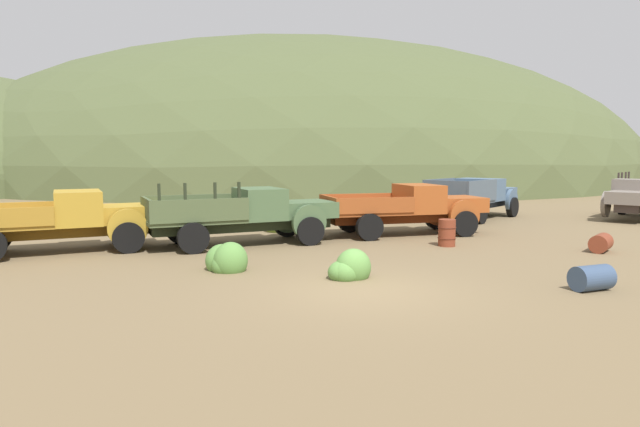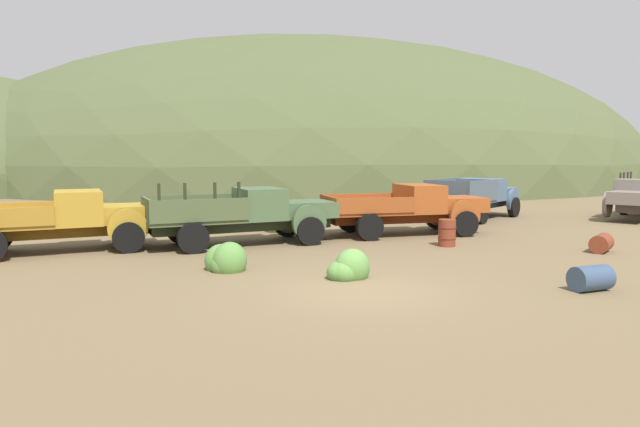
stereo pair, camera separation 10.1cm
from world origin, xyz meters
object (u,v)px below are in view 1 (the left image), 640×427
Objects in this scene: truck_chalk_blue at (478,197)px; truck_primer_gray at (638,198)px; oil_drum_by_truck at (447,233)px; oil_drum_spare at (592,278)px; oil_drum_tipped at (601,243)px; truck_mustard at (76,219)px; truck_oxide_orange at (416,208)px; truck_weathered_green at (256,214)px.

truck_chalk_blue is 7.31m from truck_primer_gray.
truck_chalk_blue is 9.11m from oil_drum_by_truck.
oil_drum_by_truck reaches higher than oil_drum_spare.
truck_chalk_blue reaches higher than oil_drum_spare.
truck_mustard is at bearing 147.92° from oil_drum_tipped.
truck_chalk_blue is at bearing 39.44° from truck_oxide_orange.
oil_drum_by_truck is (10.58, -5.36, -0.55)m from truck_mustard.
truck_oxide_orange is 6.31× the size of oil_drum_tipped.
truck_oxide_orange is at bearing -175.30° from truck_chalk_blue.
truck_weathered_green reaches higher than truck_mustard.
truck_weathered_green is 1.01× the size of truck_oxide_orange.
truck_oxide_orange is 7.24× the size of oil_drum_by_truck.
oil_drum_by_truck is at bearing -162.04° from truck_chalk_blue.
truck_weathered_green is at bearing -173.24° from truck_oxide_orange.
truck_oxide_orange is 6.80m from truck_chalk_blue.
truck_oxide_orange is at bearing -26.15° from truck_primer_gray.
truck_mustard and truck_oxide_orange have the same top height.
truck_chalk_blue is (12.45, 1.66, 0.01)m from truck_weathered_green.
oil_drum_by_truck is at bearing -29.10° from truck_weathered_green.
truck_oxide_orange is at bearing -2.42° from truck_weathered_green.
truck_chalk_blue reaches higher than oil_drum_tipped.
truck_primer_gray is at bearing 23.69° from oil_drum_tipped.
oil_drum_spare is (-8.90, -11.56, -0.73)m from truck_chalk_blue.
truck_mustard is 16.37m from oil_drum_tipped.
truck_chalk_blue reaches higher than oil_drum_by_truck.
truck_chalk_blue is at bearing 14.57° from truck_weathered_green.
truck_weathered_green reaches higher than oil_drum_tipped.
truck_mustard is 6.50× the size of oil_drum_spare.
truck_mustard is at bearing 170.45° from truck_weathered_green.
truck_mustard is 5.67m from truck_weathered_green.
truck_oxide_orange reaches higher than oil_drum_spare.
oil_drum_tipped is at bearing 30.07° from oil_drum_spare.
truck_primer_gray is at bearing 4.36° from oil_drum_by_truck.
oil_drum_by_truck is (-13.13, -1.00, -0.57)m from truck_primer_gray.
oil_drum_spare is at bearing -90.49° from truck_oxide_orange.
truck_primer_gray is (5.83, -4.41, -0.01)m from truck_chalk_blue.
truck_oxide_orange is 9.28m from oil_drum_spare.
truck_primer_gray is at bearing 8.03° from truck_oxide_orange.
truck_mustard is at bearing 127.99° from oil_drum_spare.
truck_mustard is 6.15× the size of oil_drum_tipped.
truck_weathered_green and truck_primer_gray have the same top height.
truck_weathered_green reaches higher than truck_chalk_blue.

